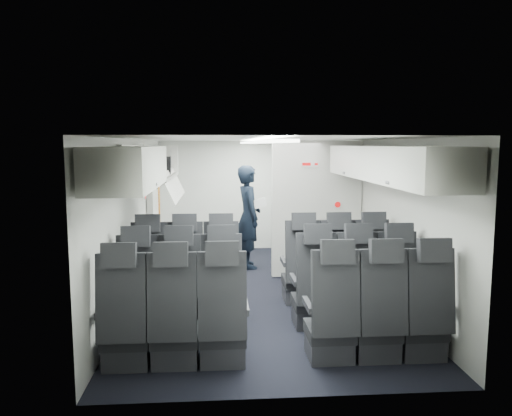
{
  "coord_description": "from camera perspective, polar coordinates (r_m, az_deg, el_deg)",
  "views": [
    {
      "loc": [
        -0.54,
        -6.86,
        2.08
      ],
      "look_at": [
        0.0,
        0.4,
        1.15
      ],
      "focal_mm": 35.0,
      "sensor_mm": 36.0,
      "label": 1
    }
  ],
  "objects": [
    {
      "name": "cabin_shell",
      "position": [
        6.94,
        0.25,
        -0.63
      ],
      "size": [
        3.41,
        6.01,
        2.16
      ],
      "color": "black",
      "rests_on": "ground"
    },
    {
      "name": "boarding_door",
      "position": [
        8.55,
        -11.6,
        -0.42
      ],
      "size": [
        0.12,
        1.27,
        1.86
      ],
      "color": "silver",
      "rests_on": "cabin_shell"
    },
    {
      "name": "overhead_bin_right_rear",
      "position": [
        5.23,
        17.56,
        4.54
      ],
      "size": [
        0.53,
        1.8,
        0.4
      ],
      "color": "white",
      "rests_on": "cabin_shell"
    },
    {
      "name": "papers",
      "position": [
        8.35,
        0.45,
        0.56
      ],
      "size": [
        0.21,
        0.05,
        0.15
      ],
      "primitive_type": "cube",
      "rotation": [
        0.0,
        0.0,
        0.16
      ],
      "color": "white",
      "rests_on": "flight_attendant"
    },
    {
      "name": "galley_unit",
      "position": [
        9.76,
        4.55,
        0.61
      ],
      "size": [
        0.85,
        0.52,
        1.9
      ],
      "color": "#939399",
      "rests_on": "cabin_shell"
    },
    {
      "name": "carry_on_bag",
      "position": [
        6.92,
        -11.4,
        4.76
      ],
      "size": [
        0.42,
        0.3,
        0.24
      ],
      "primitive_type": "cube",
      "rotation": [
        0.0,
        0.0,
        0.05
      ],
      "color": "black",
      "rests_on": "overhead_bin_left_front_open"
    },
    {
      "name": "overhead_bin_left_rear",
      "position": [
        4.94,
        -14.32,
        4.5
      ],
      "size": [
        0.53,
        1.8,
        0.4
      ],
      "color": "white",
      "rests_on": "cabin_shell"
    },
    {
      "name": "bulkhead_partition",
      "position": [
        7.87,
        6.91,
        -0.1
      ],
      "size": [
        1.4,
        0.15,
        2.13
      ],
      "color": "silver",
      "rests_on": "cabin_shell"
    },
    {
      "name": "overhead_bin_right_front",
      "position": [
        6.89,
        12.16,
        5.29
      ],
      "size": [
        0.53,
        1.7,
        0.4
      ],
      "color": "white",
      "rests_on": "cabin_shell"
    },
    {
      "name": "seat_row_rear",
      "position": [
        4.85,
        2.47,
        -12.93
      ],
      "size": [
        3.33,
        0.56,
        1.24
      ],
      "color": "black",
      "rests_on": "cabin_shell"
    },
    {
      "name": "seat_row_front",
      "position": [
        6.56,
        0.61,
        -7.52
      ],
      "size": [
        3.33,
        0.56,
        1.24
      ],
      "color": "black",
      "rests_on": "cabin_shell"
    },
    {
      "name": "flight_attendant",
      "position": [
        8.42,
        -0.87,
        -1.0
      ],
      "size": [
        0.53,
        0.7,
        1.73
      ],
      "primitive_type": "imported",
      "rotation": [
        0.0,
        0.0,
        1.76
      ],
      "color": "black",
      "rests_on": "ground"
    },
    {
      "name": "seat_row_mid",
      "position": [
        5.7,
        1.39,
        -9.82
      ],
      "size": [
        3.33,
        0.56,
        1.24
      ],
      "color": "black",
      "rests_on": "cabin_shell"
    },
    {
      "name": "overhead_bin_left_front_open",
      "position": [
        6.68,
        -12.05,
        4.18
      ],
      "size": [
        0.64,
        1.7,
        0.72
      ],
      "color": "#9E9E93",
      "rests_on": "cabin_shell"
    }
  ]
}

